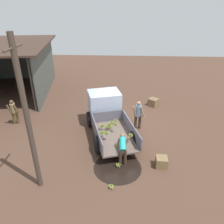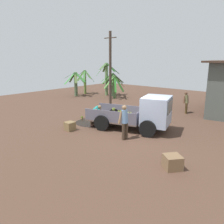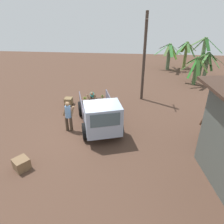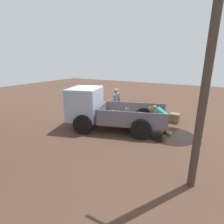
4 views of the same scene
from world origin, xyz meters
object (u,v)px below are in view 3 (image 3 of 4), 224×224
at_px(banana_bunch_on_ground_0, 96,103).
at_px(wooden_crate_0, 69,101).
at_px(person_worker_loading, 93,97).
at_px(utility_pole, 144,58).
at_px(person_foreground_visitor, 68,115).
at_px(wooden_crate_1, 21,164).
at_px(person_bystander_near_shed, 207,124).
at_px(banana_bunch_on_ground_1, 102,96).
at_px(cargo_truck, 101,117).

bearing_deg(banana_bunch_on_ground_0, wooden_crate_0, -86.05).
distance_m(person_worker_loading, banana_bunch_on_ground_0, 0.78).
xyz_separation_m(utility_pole, wooden_crate_0, (1.32, -4.89, -2.68)).
relative_size(person_foreground_visitor, wooden_crate_0, 3.49).
height_order(banana_bunch_on_ground_0, wooden_crate_1, wooden_crate_1).
height_order(utility_pole, person_worker_loading, utility_pole).
distance_m(wooden_crate_0, wooden_crate_1, 6.23).
relative_size(utility_pole, wooden_crate_0, 11.81).
bearing_deg(wooden_crate_0, person_bystander_near_shed, 67.78).
relative_size(banana_bunch_on_ground_0, wooden_crate_0, 0.49).
distance_m(utility_pole, wooden_crate_1, 9.57).
height_order(person_worker_loading, person_bystander_near_shed, person_bystander_near_shed).
bearing_deg(person_worker_loading, person_bystander_near_shed, 61.52).
height_order(utility_pole, banana_bunch_on_ground_1, utility_pole).
xyz_separation_m(cargo_truck, utility_pole, (-4.57, 2.25, 1.92)).
bearing_deg(person_foreground_visitor, wooden_crate_0, 15.89).
bearing_deg(utility_pole, banana_bunch_on_ground_1, -90.91).
bearing_deg(cargo_truck, banana_bunch_on_ground_0, 176.24).
distance_m(utility_pole, banana_bunch_on_ground_1, 3.97).
bearing_deg(cargo_truck, banana_bunch_on_ground_1, 169.99).
relative_size(cargo_truck, wooden_crate_0, 9.93).
bearing_deg(wooden_crate_0, person_foreground_visitor, 15.79).
bearing_deg(person_bystander_near_shed, person_worker_loading, 46.24).
bearing_deg(person_worker_loading, banana_bunch_on_ground_0, 154.88).
height_order(cargo_truck, banana_bunch_on_ground_0, cargo_truck).
xyz_separation_m(utility_pole, person_bystander_near_shed, (4.56, 3.04, -2.06)).
bearing_deg(person_worker_loading, utility_pole, 113.54).
height_order(person_bystander_near_shed, wooden_crate_1, person_bystander_near_shed).
bearing_deg(banana_bunch_on_ground_0, wooden_crate_1, -19.29).
height_order(person_foreground_visitor, wooden_crate_1, person_foreground_visitor).
relative_size(cargo_truck, banana_bunch_on_ground_1, 23.99).
distance_m(banana_bunch_on_ground_0, wooden_crate_1, 6.72).
distance_m(person_bystander_near_shed, banana_bunch_on_ground_1, 7.47).
relative_size(cargo_truck, wooden_crate_1, 8.23).
distance_m(cargo_truck, person_worker_loading, 3.12).
distance_m(cargo_truck, banana_bunch_on_ground_1, 4.73).
height_order(cargo_truck, wooden_crate_0, cargo_truck).
bearing_deg(utility_pole, cargo_truck, -26.17).
bearing_deg(banana_bunch_on_ground_0, person_worker_loading, -21.97).
bearing_deg(banana_bunch_on_ground_1, wooden_crate_0, -56.90).
height_order(person_worker_loading, wooden_crate_0, person_worker_loading).
height_order(person_bystander_near_shed, banana_bunch_on_ground_1, person_bystander_near_shed).
xyz_separation_m(utility_pole, banana_bunch_on_ground_1, (-0.04, -2.80, -2.82)).
height_order(utility_pole, wooden_crate_1, utility_pole).
bearing_deg(person_worker_loading, wooden_crate_0, -102.78).
relative_size(person_bystander_near_shed, wooden_crate_0, 3.19).
xyz_separation_m(person_worker_loading, banana_bunch_on_ground_1, (-1.65, 0.40, -0.64)).
xyz_separation_m(person_worker_loading, banana_bunch_on_ground_0, (-0.42, 0.17, -0.63)).
height_order(person_worker_loading, banana_bunch_on_ground_0, person_worker_loading).
relative_size(banana_bunch_on_ground_0, wooden_crate_1, 0.40).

